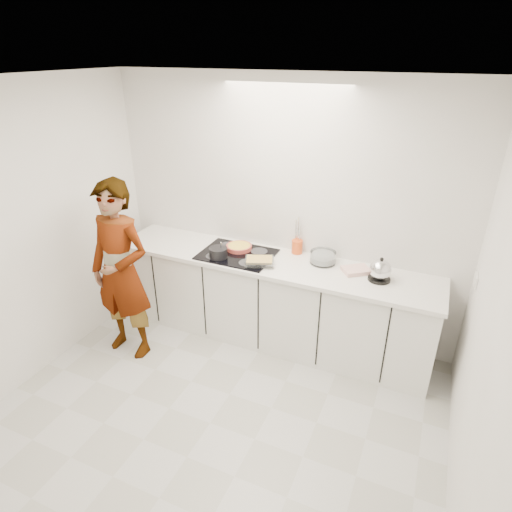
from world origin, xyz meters
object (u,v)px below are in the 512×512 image
at_px(baking_dish, 259,261).
at_px(cook, 121,272).
at_px(utensil_crock, 297,247).
at_px(hob, 237,254).
at_px(tart_dish, 239,247).
at_px(mixing_bowl, 323,258).
at_px(saucepan, 218,253).
at_px(kettle, 380,271).

xyz_separation_m(baking_dish, cook, (-1.15, -0.61, -0.07)).
xyz_separation_m(utensil_crock, cook, (-1.39, -1.01, -0.09)).
bearing_deg(hob, tart_dish, 104.92).
height_order(tart_dish, baking_dish, baking_dish).
bearing_deg(cook, mixing_bowl, 29.37).
xyz_separation_m(saucepan, mixing_bowl, (0.96, 0.32, -0.01)).
relative_size(tart_dish, mixing_bowl, 1.05).
bearing_deg(cook, tart_dish, 46.22).
bearing_deg(baking_dish, utensil_crock, 58.91).
bearing_deg(hob, mixing_bowl, 11.98).
relative_size(kettle, utensil_crock, 1.64).
height_order(saucepan, utensil_crock, saucepan).
bearing_deg(mixing_bowl, saucepan, -161.36).
bearing_deg(saucepan, cook, -141.81).
distance_m(baking_dish, mixing_bowl, 0.61).
bearing_deg(baking_dish, tart_dish, 145.84).
distance_m(hob, kettle, 1.39).
bearing_deg(baking_dish, kettle, 8.32).
xyz_separation_m(hob, baking_dish, (0.29, -0.11, 0.04)).
distance_m(saucepan, baking_dish, 0.42).
xyz_separation_m(hob, tart_dish, (-0.03, 0.10, 0.03)).
distance_m(saucepan, kettle, 1.53).
distance_m(saucepan, utensil_crock, 0.79).
distance_m(mixing_bowl, cook, 1.91).
bearing_deg(cook, kettle, 20.29).
bearing_deg(utensil_crock, mixing_bowl, -20.06).
height_order(baking_dish, utensil_crock, utensil_crock).
bearing_deg(saucepan, baking_dish, 4.76).
bearing_deg(tart_dish, kettle, -2.34).
height_order(utensil_crock, cook, cook).
height_order(baking_dish, cook, cook).
height_order(baking_dish, mixing_bowl, mixing_bowl).
height_order(tart_dish, cook, cook).
xyz_separation_m(kettle, utensil_crock, (-0.85, 0.24, -0.03)).
height_order(hob, cook, cook).
bearing_deg(mixing_bowl, hob, -168.02).
xyz_separation_m(hob, mixing_bowl, (0.83, 0.18, 0.05)).
bearing_deg(kettle, baking_dish, -171.68).
relative_size(tart_dish, kettle, 1.48).
height_order(mixing_bowl, cook, cook).
xyz_separation_m(mixing_bowl, utensil_crock, (-0.30, 0.11, 0.02)).
relative_size(tart_dish, cook, 0.19).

